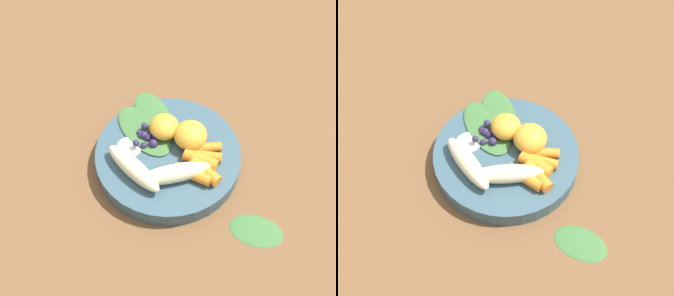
% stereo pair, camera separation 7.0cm
% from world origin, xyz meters
% --- Properties ---
extents(ground_plane, '(2.40, 2.40, 0.00)m').
position_xyz_m(ground_plane, '(0.00, 0.00, 0.00)').
color(ground_plane, brown).
extents(bowl, '(0.23, 0.23, 0.03)m').
position_xyz_m(bowl, '(0.00, 0.00, 0.01)').
color(bowl, '#385666').
rests_on(bowl, ground_plane).
extents(banana_peeled_left, '(0.08, 0.11, 0.03)m').
position_xyz_m(banana_peeled_left, '(-0.04, 0.03, 0.04)').
color(banana_peeled_left, beige).
rests_on(banana_peeled_left, bowl).
extents(banana_peeled_right, '(0.11, 0.03, 0.03)m').
position_xyz_m(banana_peeled_right, '(0.01, 0.07, 0.04)').
color(banana_peeled_right, beige).
rests_on(banana_peeled_right, bowl).
extents(orange_segment_near, '(0.05, 0.05, 0.04)m').
position_xyz_m(orange_segment_near, '(0.03, -0.02, 0.05)').
color(orange_segment_near, '#F4A833').
rests_on(orange_segment_near, bowl).
extents(orange_segment_far, '(0.05, 0.05, 0.04)m').
position_xyz_m(orange_segment_far, '(-0.01, -0.04, 0.05)').
color(orange_segment_far, '#F4A833').
rests_on(orange_segment_far, bowl).
extents(carrot_front, '(0.06, 0.04, 0.02)m').
position_xyz_m(carrot_front, '(-0.06, 0.01, 0.04)').
color(carrot_front, orange).
rests_on(carrot_front, bowl).
extents(carrot_mid_left, '(0.05, 0.02, 0.02)m').
position_xyz_m(carrot_mid_left, '(-0.07, -0.01, 0.04)').
color(carrot_mid_left, orange).
rests_on(carrot_mid_left, bowl).
extents(carrot_mid_right, '(0.06, 0.04, 0.02)m').
position_xyz_m(carrot_mid_right, '(-0.05, -0.02, 0.04)').
color(carrot_mid_right, orange).
rests_on(carrot_mid_right, bowl).
extents(carrot_rear, '(0.05, 0.04, 0.02)m').
position_xyz_m(carrot_rear, '(-0.05, -0.03, 0.04)').
color(carrot_rear, orange).
rests_on(carrot_rear, bowl).
extents(carrot_small, '(0.05, 0.05, 0.02)m').
position_xyz_m(carrot_small, '(-0.04, -0.04, 0.04)').
color(carrot_small, orange).
rests_on(carrot_small, bowl).
extents(blueberry_pile, '(0.05, 0.05, 0.02)m').
position_xyz_m(blueberry_pile, '(0.04, 0.01, 0.04)').
color(blueberry_pile, '#2D234C').
rests_on(blueberry_pile, bowl).
extents(coconut_shred_patch, '(0.04, 0.04, 0.00)m').
position_xyz_m(coconut_shred_patch, '(0.05, 0.04, 0.03)').
color(coconut_shred_patch, white).
rests_on(coconut_shred_patch, bowl).
extents(kale_leaf_left, '(0.13, 0.09, 0.01)m').
position_xyz_m(kale_leaf_left, '(0.07, -0.03, 0.03)').
color(kale_leaf_left, '#3D7038').
rests_on(kale_leaf_left, bowl).
extents(kale_leaf_right, '(0.13, 0.08, 0.01)m').
position_xyz_m(kale_leaf_right, '(0.06, 0.00, 0.03)').
color(kale_leaf_right, '#3D7038').
rests_on(kale_leaf_right, bowl).
extents(kale_leaf_stray, '(0.10, 0.09, 0.01)m').
position_xyz_m(kale_leaf_stray, '(-0.18, -0.01, 0.00)').
color(kale_leaf_stray, '#3D7038').
rests_on(kale_leaf_stray, ground_plane).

